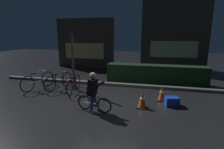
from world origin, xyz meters
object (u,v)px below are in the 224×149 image
(traffic_cone_near, at_px, (142,100))
(blue_crate, at_px, (172,101))
(parked_bike_leftmost, at_px, (38,81))
(street_post, at_px, (73,60))
(parked_bike_left_mid, at_px, (59,81))
(cyclist, at_px, (93,92))
(traffic_cone_far, at_px, (162,94))
(parked_bike_center_left, at_px, (74,84))

(traffic_cone_near, distance_m, blue_crate, 1.05)
(parked_bike_leftmost, bearing_deg, street_post, -62.54)
(parked_bike_left_mid, relative_size, cyclist, 1.27)
(parked_bike_leftmost, relative_size, traffic_cone_far, 3.16)
(street_post, relative_size, parked_bike_left_mid, 1.65)
(parked_bike_leftmost, relative_size, parked_bike_center_left, 1.06)
(traffic_cone_far, bearing_deg, traffic_cone_near, -127.96)
(traffic_cone_near, relative_size, traffic_cone_far, 1.00)
(parked_bike_left_mid, distance_m, blue_crate, 4.78)
(street_post, xyz_separation_m, parked_bike_leftmost, (-1.57, -0.34, -0.94))
(parked_bike_left_mid, bearing_deg, cyclist, -111.08)
(traffic_cone_near, bearing_deg, cyclist, -157.49)
(parked_bike_center_left, xyz_separation_m, traffic_cone_near, (2.92, -0.98, -0.08))
(parked_bike_center_left, bearing_deg, cyclist, -143.22)
(traffic_cone_near, bearing_deg, parked_bike_left_mid, 162.20)
(street_post, xyz_separation_m, blue_crate, (4.03, -0.90, -1.15))
(parked_bike_leftmost, distance_m, blue_crate, 5.63)
(parked_bike_leftmost, distance_m, parked_bike_left_mid, 0.92)
(cyclist, bearing_deg, parked_bike_leftmost, 162.67)
(parked_bike_center_left, relative_size, cyclist, 1.27)
(cyclist, bearing_deg, parked_bike_center_left, 141.48)
(street_post, height_order, parked_bike_leftmost, street_post)
(parked_bike_center_left, xyz_separation_m, cyclist, (1.45, -1.59, 0.29))
(street_post, distance_m, parked_bike_center_left, 1.03)
(parked_bike_left_mid, height_order, traffic_cone_far, parked_bike_left_mid)
(parked_bike_left_mid, distance_m, traffic_cone_near, 3.94)
(parked_bike_center_left, bearing_deg, parked_bike_left_mid, 69.26)
(parked_bike_left_mid, bearing_deg, traffic_cone_near, -90.38)
(parked_bike_left_mid, xyz_separation_m, cyclist, (2.28, -1.81, 0.28))
(traffic_cone_far, distance_m, blue_crate, 0.54)
(blue_crate, bearing_deg, parked_bike_leftmost, 174.24)
(traffic_cone_near, bearing_deg, parked_bike_center_left, 161.46)
(street_post, xyz_separation_m, parked_bike_center_left, (0.15, -0.32, -0.97))
(parked_bike_left_mid, xyz_separation_m, traffic_cone_near, (3.75, -1.20, -0.09))
(street_post, relative_size, traffic_cone_far, 4.88)
(cyclist, bearing_deg, traffic_cone_far, 43.33)
(parked_bike_left_mid, relative_size, traffic_cone_near, 2.97)
(traffic_cone_near, bearing_deg, traffic_cone_far, 52.04)
(street_post, bearing_deg, parked_bike_center_left, -65.39)
(parked_bike_leftmost, xyz_separation_m, blue_crate, (5.60, -0.56, -0.21))
(parked_bike_left_mid, height_order, cyclist, cyclist)
(traffic_cone_far, distance_m, cyclist, 2.59)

